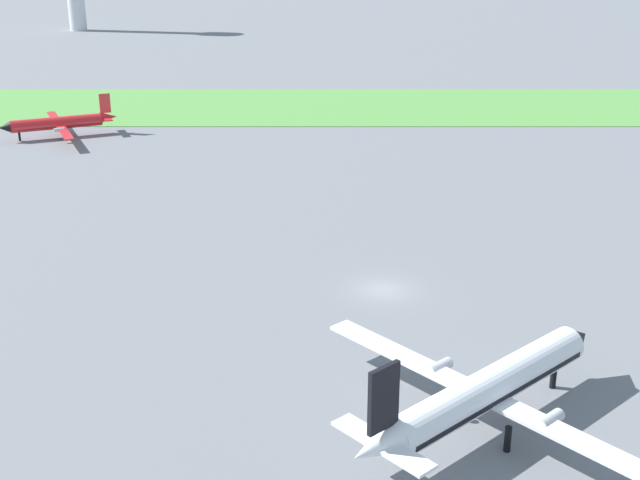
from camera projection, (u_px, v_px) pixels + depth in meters
ground_plane at (381, 290)px, 65.66m from camera, size 600.00×600.00×0.00m
grass_taxiway_strip at (349, 106)px, 130.96m from camera, size 360.00×28.00×0.08m
airplane_foreground_turboprop at (484, 389)px, 46.65m from camera, size 17.15×18.71×7.14m
airplane_taxiing_turboprop at (57, 123)px, 111.48m from camera, size 14.55×16.76×5.35m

